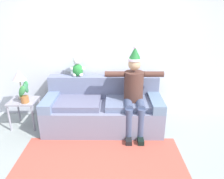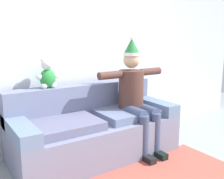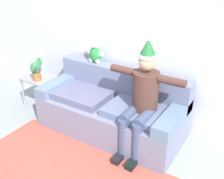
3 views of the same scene
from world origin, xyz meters
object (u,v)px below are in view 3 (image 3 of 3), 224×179
object	(u,v)px
person_seated	(142,97)
potted_plant	(36,70)
table_lamp	(37,51)
teddy_bear	(95,52)
side_table	(39,82)
couch	(112,109)

from	to	relation	value
person_seated	potted_plant	distance (m)	1.95
table_lamp	person_seated	bearing A→B (deg)	-6.67
teddy_bear	side_table	world-z (taller)	teddy_bear
potted_plant	person_seated	bearing A→B (deg)	-1.75
teddy_bear	potted_plant	xyz separation A→B (m)	(-0.91, -0.40, -0.36)
person_seated	table_lamp	distance (m)	2.10
couch	side_table	distance (m)	1.49
teddy_bear	potted_plant	size ratio (longest dim) A/B	0.97
person_seated	table_lamp	bearing A→B (deg)	173.33
person_seated	table_lamp	size ratio (longest dim) A/B	2.84
teddy_bear	couch	bearing A→B (deg)	-30.24
person_seated	teddy_bear	world-z (taller)	person_seated
couch	teddy_bear	distance (m)	0.92
side_table	table_lamp	xyz separation A→B (m)	(-0.04, 0.09, 0.52)
table_lamp	potted_plant	world-z (taller)	table_lamp
side_table	table_lamp	size ratio (longest dim) A/B	0.97
table_lamp	teddy_bear	bearing A→B (deg)	11.54
couch	teddy_bear	xyz separation A→B (m)	(-0.49, 0.29, 0.73)
teddy_bear	side_table	distance (m)	1.22
side_table	potted_plant	xyz separation A→B (m)	(0.08, -0.09, 0.27)
couch	teddy_bear	world-z (taller)	teddy_bear
side_table	potted_plant	bearing A→B (deg)	-49.14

